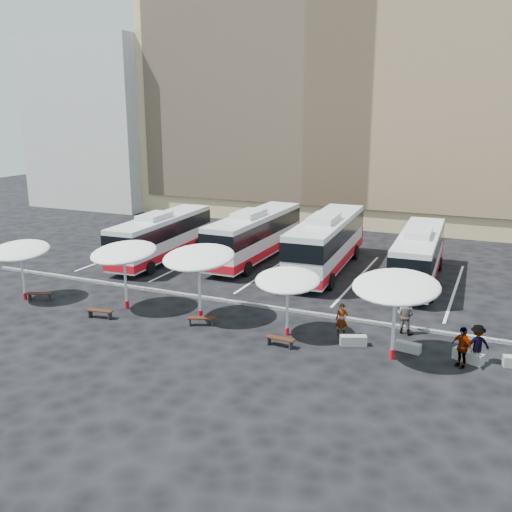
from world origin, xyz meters
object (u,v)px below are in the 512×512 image
at_px(wood_bench_1, 100,312).
at_px(conc_bench_1, 408,347).
at_px(sunshade_0, 20,251).
at_px(sunshade_4, 396,287).
at_px(conc_bench_2, 468,356).
at_px(passenger_2, 462,347).
at_px(sunshade_3, 288,280).
at_px(wood_bench_0, 39,295).
at_px(wood_bench_3, 280,340).
at_px(passenger_0, 342,320).
at_px(bus_0, 162,235).
at_px(bus_1, 255,234).
at_px(passenger_3, 477,344).
at_px(bus_3, 419,254).
at_px(bus_2, 327,241).
at_px(sunshade_2, 199,258).
at_px(conc_bench_0, 353,340).
at_px(wood_bench_2, 201,319).
at_px(passenger_1, 406,315).
at_px(sunshade_1, 124,253).

bearing_deg(wood_bench_1, conc_bench_1, 8.07).
height_order(sunshade_0, sunshade_4, sunshade_4).
distance_m(conc_bench_2, passenger_2, 0.98).
height_order(sunshade_3, passenger_2, sunshade_3).
bearing_deg(sunshade_0, wood_bench_0, 12.54).
height_order(wood_bench_3, passenger_0, passenger_0).
bearing_deg(conc_bench_1, bus_0, 153.95).
xyz_separation_m(bus_1, sunshade_0, (-8.62, -13.42, 0.97)).
bearing_deg(wood_bench_0, passenger_3, 3.04).
distance_m(sunshade_4, wood_bench_3, 5.88).
distance_m(bus_0, bus_3, 17.90).
distance_m(bus_2, wood_bench_0, 18.44).
height_order(bus_2, passenger_0, bus_2).
bearing_deg(conc_bench_1, wood_bench_1, -171.93).
height_order(sunshade_2, conc_bench_0, sunshade_2).
bearing_deg(wood_bench_0, bus_1, 59.76).
distance_m(wood_bench_2, passenger_2, 12.50).
relative_size(conc_bench_0, passenger_1, 0.65).
bearing_deg(conc_bench_1, bus_1, 137.21).
height_order(conc_bench_2, passenger_2, passenger_2).
xyz_separation_m(bus_2, sunshade_3, (1.65, -11.84, 0.75)).
distance_m(sunshade_1, conc_bench_1, 15.47).
distance_m(sunshade_4, passenger_2, 3.75).
bearing_deg(conc_bench_2, sunshade_0, -176.56).
distance_m(bus_1, passenger_2, 19.82).
bearing_deg(bus_3, conc_bench_2, -73.64).
relative_size(conc_bench_2, passenger_0, 0.81).
bearing_deg(bus_0, bus_1, 20.23).
xyz_separation_m(conc_bench_0, passenger_0, (-0.83, 0.91, 0.59)).
xyz_separation_m(bus_3, passenger_0, (-2.00, -10.58, -1.00)).
bearing_deg(bus_0, bus_2, 7.58).
relative_size(bus_2, wood_bench_0, 8.75).
relative_size(passenger_0, passenger_2, 0.90).
bearing_deg(conc_bench_0, sunshade_3, -178.35).
xyz_separation_m(sunshade_0, conc_bench_0, (19.06, 1.18, -2.67)).
distance_m(sunshade_4, conc_bench_0, 3.73).
height_order(bus_2, passenger_3, bus_2).
distance_m(sunshade_2, passenger_3, 13.79).
distance_m(sunshade_3, passenger_2, 8.26).
distance_m(bus_2, passenger_2, 15.58).
distance_m(passenger_0, passenger_1, 3.18).
xyz_separation_m(sunshade_0, wood_bench_2, (11.35, 0.51, -2.57)).
distance_m(conc_bench_1, passenger_2, 2.52).
height_order(conc_bench_0, passenger_1, passenger_1).
bearing_deg(wood_bench_1, passenger_0, 12.93).
height_order(sunshade_3, conc_bench_0, sunshade_3).
xyz_separation_m(sunshade_1, wood_bench_2, (5.01, -0.58, -2.84)).
distance_m(wood_bench_2, passenger_1, 10.17).
xyz_separation_m(wood_bench_0, passenger_1, (20.11, 3.43, 0.61)).
height_order(bus_0, wood_bench_2, bus_0).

